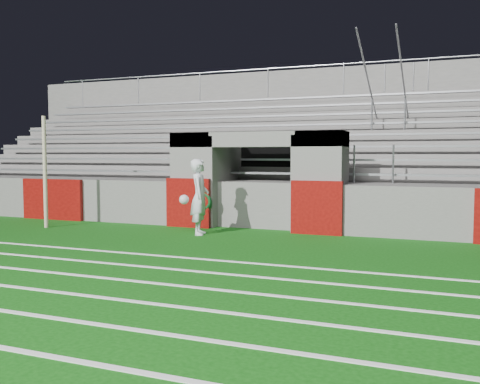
% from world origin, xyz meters
% --- Properties ---
extents(ground, '(90.00, 90.00, 0.00)m').
position_xyz_m(ground, '(0.00, 0.00, 0.00)').
color(ground, '#0D490C').
rests_on(ground, ground).
extents(field_post, '(0.11, 0.11, 3.04)m').
position_xyz_m(field_post, '(-5.39, 1.42, 1.52)').
color(field_post, tan).
rests_on(field_post, ground).
extents(field_markings, '(28.00, 8.09, 0.01)m').
position_xyz_m(field_markings, '(0.00, -5.00, 0.01)').
color(field_markings, white).
rests_on(field_markings, ground).
extents(stadium_structure, '(26.00, 8.48, 5.42)m').
position_xyz_m(stadium_structure, '(0.00, 7.97, 1.49)').
color(stadium_structure, '#595755').
rests_on(stadium_structure, ground).
extents(goalkeeper_with_ball, '(0.77, 0.80, 1.89)m').
position_xyz_m(goalkeeper_with_ball, '(-0.91, 1.84, 0.95)').
color(goalkeeper_with_ball, silver).
rests_on(goalkeeper_with_ball, ground).
extents(hose_coil, '(0.49, 0.14, 0.54)m').
position_xyz_m(hose_coil, '(-1.32, 2.92, 0.71)').
color(hose_coil, '#0C4012').
rests_on(hose_coil, ground).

